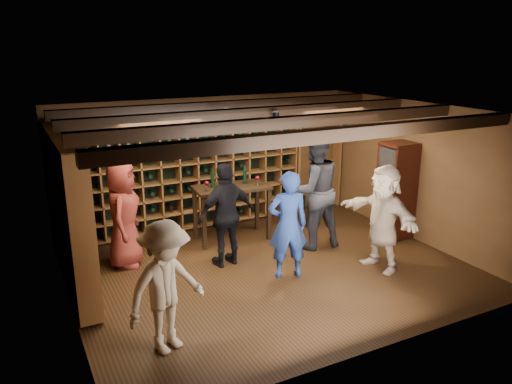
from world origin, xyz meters
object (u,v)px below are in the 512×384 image
man_grey_suit (314,190)px  guest_red_floral (123,214)px  guest_khaki (166,287)px  guest_beige (383,218)px  tasting_table (232,193)px  guest_woman_black (227,215)px  display_cabinet (396,192)px  man_blue_shirt (288,225)px

man_grey_suit → guest_red_floral: 3.20m
guest_khaki → guest_beige: bearing=-10.6°
man_grey_suit → tasting_table: bearing=-35.8°
man_grey_suit → tasting_table: (-1.13, 0.95, -0.16)m
guest_woman_black → guest_khaki: guest_woman_black is taller
display_cabinet → guest_red_floral: size_ratio=1.01×
display_cabinet → guest_woman_black: size_ratio=1.04×
man_grey_suit → guest_red_floral: bearing=-8.5°
guest_beige → tasting_table: 2.72m
tasting_table → guest_red_floral: bearing=-169.1°
guest_woman_black → guest_beige: size_ratio=1.00×
man_blue_shirt → tasting_table: size_ratio=1.21×
display_cabinet → guest_red_floral: bearing=167.9°
man_blue_shirt → guest_woman_black: 1.04m
display_cabinet → man_grey_suit: man_grey_suit is taller
man_grey_suit → guest_woman_black: bearing=4.8°
man_blue_shirt → guest_beige: (1.48, -0.42, 0.01)m
guest_red_floral → guest_khaki: bearing=-157.2°
man_blue_shirt → tasting_table: 1.78m
man_blue_shirt → man_grey_suit: bearing=-123.9°
man_blue_shirt → guest_woman_black: guest_woman_black is taller
man_grey_suit → tasting_table: man_grey_suit is taller
display_cabinet → guest_khaki: 5.07m
guest_red_floral → tasting_table: guest_red_floral is taller
man_blue_shirt → guest_khaki: (-2.22, -1.04, -0.04)m
guest_woman_black → tasting_table: bearing=-124.4°
guest_woman_black → tasting_table: (0.52, 0.96, 0.03)m
man_blue_shirt → guest_red_floral: guest_red_floral is taller
guest_red_floral → guest_beige: bearing=-93.4°
guest_red_floral → guest_khaki: 2.58m
man_blue_shirt → guest_beige: bearing=-179.2°
guest_beige → guest_khaki: bearing=-85.3°
man_grey_suit → guest_woman_black: 1.66m
guest_woman_black → display_cabinet: bearing=169.1°
display_cabinet → guest_woman_black: (-3.25, 0.28, -0.01)m
display_cabinet → guest_beige: (-1.11, -0.95, -0.01)m
guest_red_floral → guest_beige: guest_red_floral is taller
display_cabinet → guest_khaki: display_cabinet is taller
tasting_table → display_cabinet: bearing=-20.5°
guest_beige → guest_woman_black: bearing=-124.8°
guest_red_floral → guest_beige: size_ratio=1.02×
man_grey_suit → guest_woman_black: man_grey_suit is taller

